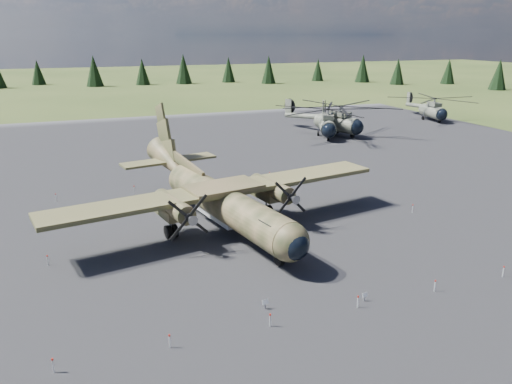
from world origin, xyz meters
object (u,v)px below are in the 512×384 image
object	(u,v)px
helicopter_mid	(338,114)
helicopter_far	(433,104)
transport_plane	(218,194)
helicopter_near	(328,117)

from	to	relation	value
helicopter_mid	helicopter_far	world-z (taller)	helicopter_mid
transport_plane	helicopter_far	world-z (taller)	transport_plane
transport_plane	helicopter_near	bearing A→B (deg)	38.01
helicopter_near	helicopter_mid	xyz separation A→B (m)	(2.42, 0.89, 0.19)
helicopter_near	helicopter_far	size ratio (longest dim) A/B	1.13
transport_plane	helicopter_mid	world-z (taller)	transport_plane
transport_plane	helicopter_near	distance (m)	43.57
transport_plane	helicopter_far	bearing A→B (deg)	24.83
transport_plane	helicopter_near	size ratio (longest dim) A/B	1.21
helicopter_near	helicopter_far	bearing A→B (deg)	39.77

